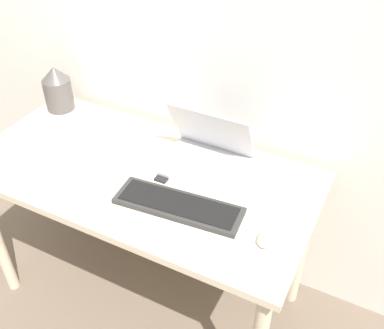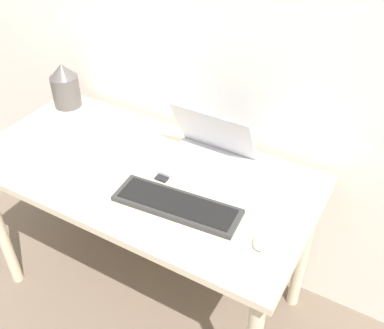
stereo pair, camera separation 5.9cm
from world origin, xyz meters
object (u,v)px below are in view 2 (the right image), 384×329
(laptop, at_px, (209,154))
(mouse, at_px, (263,241))
(keyboard, at_px, (177,205))
(vase, at_px, (65,86))
(mp3_player, at_px, (164,176))

(laptop, relative_size, mouse, 3.76)
(laptop, distance_m, keyboard, 0.26)
(vase, bearing_deg, keyboard, -23.02)
(mouse, distance_m, vase, 1.16)
(keyboard, bearing_deg, laptop, 93.78)
(keyboard, bearing_deg, mouse, -2.19)
(laptop, xyz_separation_m, vase, (-0.77, 0.08, 0.05))
(mouse, relative_size, mp3_player, 1.35)
(vase, bearing_deg, mouse, -17.41)
(keyboard, xyz_separation_m, vase, (-0.78, 0.33, 0.09))
(keyboard, distance_m, mp3_player, 0.17)
(keyboard, distance_m, vase, 0.86)
(mouse, bearing_deg, keyboard, 177.81)
(mp3_player, bearing_deg, vase, 161.67)
(laptop, bearing_deg, mouse, -38.85)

